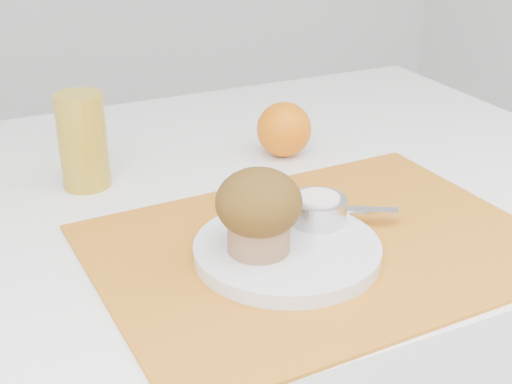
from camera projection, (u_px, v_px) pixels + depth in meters
name	position (u px, v px, depth m)	size (l,w,h in m)	color
placemat	(319.00, 246.00, 0.82)	(0.50, 0.37, 0.00)	#C8711B
plate	(287.00, 250.00, 0.79)	(0.21, 0.21, 0.02)	silver
ramekin	(318.00, 210.00, 0.83)	(0.07, 0.07, 0.03)	silver
cream	(318.00, 198.00, 0.82)	(0.05, 0.05, 0.01)	white
raspberry_near	(294.00, 215.00, 0.83)	(0.02, 0.02, 0.02)	#5E0209
raspberry_far	(307.00, 216.00, 0.82)	(0.02, 0.02, 0.02)	#5A0204
butter_knife	(324.00, 209.00, 0.86)	(0.18, 0.01, 0.00)	silver
orange	(284.00, 129.00, 1.05)	(0.08, 0.08, 0.08)	orange
juice_glass	(83.00, 141.00, 0.95)	(0.06, 0.06, 0.13)	#B69122
muffin	(259.00, 209.00, 0.75)	(0.09, 0.09, 0.09)	#A0714D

